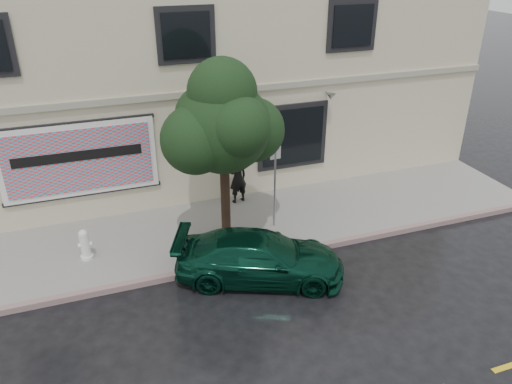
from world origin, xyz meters
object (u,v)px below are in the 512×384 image
object	(u,v)px
car	(260,257)
pedestrian	(238,178)
fire_hydrant	(85,245)
street_tree	(223,127)

from	to	relation	value
car	pedestrian	world-z (taller)	pedestrian
car	fire_hydrant	distance (m)	4.48
street_tree	pedestrian	bearing A→B (deg)	63.83
fire_hydrant	car	bearing A→B (deg)	-26.03
car	fire_hydrant	xyz separation A→B (m)	(-3.97, 2.07, -0.04)
car	street_tree	size ratio (longest dim) A/B	0.92
car	pedestrian	size ratio (longest dim) A/B	2.50
street_tree	fire_hydrant	world-z (taller)	street_tree
car	street_tree	distance (m)	3.31
car	pedestrian	distance (m)	3.82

